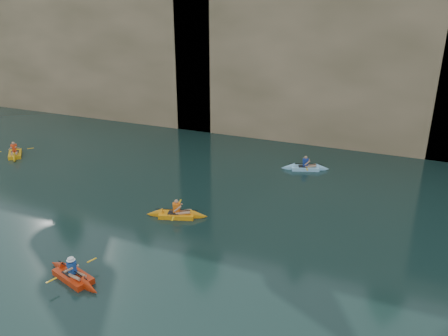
% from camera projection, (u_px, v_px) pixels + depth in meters
% --- Properties ---
extents(ground, '(160.00, 160.00, 0.00)m').
position_uv_depth(ground, '(129.00, 324.00, 14.47)').
color(ground, black).
rests_on(ground, ground).
extents(cliff, '(70.00, 16.00, 12.00)m').
position_uv_depth(cliff, '(324.00, 50.00, 38.01)').
color(cliff, '#CBB77C').
rests_on(cliff, ground).
extents(cliff_slab_west, '(26.00, 2.40, 10.56)m').
position_uv_depth(cliff_slab_west, '(85.00, 57.00, 39.34)').
color(cliff_slab_west, tan).
rests_on(cliff_slab_west, ground).
extents(cliff_slab_center, '(24.00, 2.40, 11.40)m').
position_uv_depth(cliff_slab_center, '(331.00, 66.00, 31.04)').
color(cliff_slab_center, tan).
rests_on(cliff_slab_center, ground).
extents(sea_cave_west, '(4.50, 1.00, 4.00)m').
position_uv_depth(sea_cave_west, '(102.00, 96.00, 39.22)').
color(sea_cave_west, black).
rests_on(sea_cave_west, ground).
extents(sea_cave_center, '(3.50, 1.00, 3.20)m').
position_uv_depth(sea_cave_center, '(248.00, 116.00, 34.17)').
color(sea_cave_center, black).
rests_on(sea_cave_center, ground).
extents(sea_cave_east, '(5.00, 1.00, 4.50)m').
position_uv_depth(sea_cave_east, '(447.00, 127.00, 28.76)').
color(sea_cave_east, black).
rests_on(sea_cave_east, ground).
extents(main_kayaker, '(3.21, 2.09, 1.16)m').
position_uv_depth(main_kayaker, '(73.00, 276.00, 16.76)').
color(main_kayaker, red).
rests_on(main_kayaker, ground).
extents(kayaker_orange, '(3.15, 2.23, 1.17)m').
position_uv_depth(kayaker_orange, '(177.00, 214.00, 21.59)').
color(kayaker_orange, orange).
rests_on(kayaker_orange, ground).
extents(kayaker_yellow, '(2.71, 2.71, 1.26)m').
position_uv_depth(kayaker_yellow, '(15.00, 154.00, 30.08)').
color(kayaker_yellow, gold).
rests_on(kayaker_yellow, ground).
extents(kayaker_ltblue_mid, '(3.08, 2.18, 1.15)m').
position_uv_depth(kayaker_ltblue_mid, '(305.00, 168.00, 27.62)').
color(kayaker_ltblue_mid, '#98DAFF').
rests_on(kayaker_ltblue_mid, ground).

